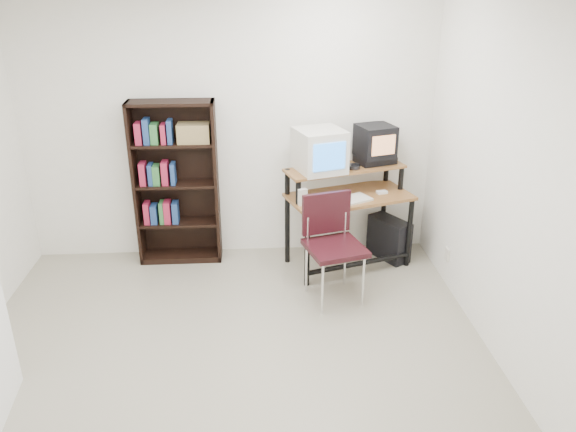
{
  "coord_description": "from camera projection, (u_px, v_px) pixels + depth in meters",
  "views": [
    {
      "loc": [
        0.2,
        -3.37,
        2.66
      ],
      "look_at": [
        0.51,
        1.1,
        0.75
      ],
      "focal_mm": 35.0,
      "sensor_mm": 36.0,
      "label": 1
    }
  ],
  "objects": [
    {
      "name": "crt_monitor",
      "position": [
        320.0,
        150.0,
        5.23
      ],
      "size": [
        0.53,
        0.53,
        0.4
      ],
      "rotation": [
        0.0,
        0.0,
        0.31
      ],
      "color": "silver",
      "rests_on": "computer_desk"
    },
    {
      "name": "mouse",
      "position": [
        382.0,
        193.0,
        5.42
      ],
      "size": [
        0.11,
        0.08,
        0.03
      ],
      "primitive_type": "cube",
      "rotation": [
        0.0,
        0.0,
        0.24
      ],
      "color": "white",
      "rests_on": "mousepad"
    },
    {
      "name": "bookshelf",
      "position": [
        176.0,
        180.0,
        5.46
      ],
      "size": [
        0.81,
        0.27,
        1.62
      ],
      "rotation": [
        0.0,
        0.0,
        -0.0
      ],
      "color": "black",
      "rests_on": "floor"
    },
    {
      "name": "desk_speaker",
      "position": [
        302.0,
        197.0,
        5.13
      ],
      "size": [
        0.1,
        0.1,
        0.17
      ],
      "primitive_type": "cube",
      "rotation": [
        0.0,
        0.0,
        0.32
      ],
      "color": "silver",
      "rests_on": "computer_desk"
    },
    {
      "name": "floor",
      "position": [
        230.0,
        371.0,
        4.12
      ],
      "size": [
        4.0,
        4.0,
        0.01
      ],
      "primitive_type": "cube",
      "color": "#A39D87",
      "rests_on": "ground"
    },
    {
      "name": "back_wall",
      "position": [
        230.0,
        129.0,
        5.45
      ],
      "size": [
        4.0,
        0.01,
        2.6
      ],
      "primitive_type": "cube",
      "color": "white",
      "rests_on": "floor"
    },
    {
      "name": "cd_spindle",
      "position": [
        354.0,
        167.0,
        5.33
      ],
      "size": [
        0.14,
        0.14,
        0.05
      ],
      "primitive_type": "cylinder",
      "rotation": [
        0.0,
        0.0,
        0.18
      ],
      "color": "#26262B",
      "rests_on": "computer_desk"
    },
    {
      "name": "crt_tv",
      "position": [
        375.0,
        141.0,
        5.41
      ],
      "size": [
        0.4,
        0.4,
        0.31
      ],
      "rotation": [
        0.0,
        0.0,
        0.3
      ],
      "color": "black",
      "rests_on": "vcr"
    },
    {
      "name": "mousepad",
      "position": [
        384.0,
        194.0,
        5.43
      ],
      "size": [
        0.23,
        0.19,
        0.01
      ],
      "primitive_type": "cube",
      "rotation": [
        0.0,
        0.0,
        0.05
      ],
      "color": "black",
      "rests_on": "computer_desk"
    },
    {
      "name": "pc_tower",
      "position": [
        389.0,
        238.0,
        5.71
      ],
      "size": [
        0.4,
        0.49,
        0.42
      ],
      "primitive_type": "cube",
      "rotation": [
        0.0,
        0.0,
        0.54
      ],
      "color": "black",
      "rests_on": "floor"
    },
    {
      "name": "keyboard",
      "position": [
        347.0,
        202.0,
        5.22
      ],
      "size": [
        0.51,
        0.4,
        0.03
      ],
      "primitive_type": "cube",
      "rotation": [
        0.0,
        0.0,
        0.47
      ],
      "color": "silver",
      "rests_on": "computer_desk"
    },
    {
      "name": "school_chair",
      "position": [
        332.0,
        236.0,
        4.89
      ],
      "size": [
        0.58,
        0.58,
        0.94
      ],
      "rotation": [
        0.0,
        0.0,
        0.27
      ],
      "color": "black",
      "rests_on": "floor"
    },
    {
      "name": "vcr",
      "position": [
        375.0,
        160.0,
        5.5
      ],
      "size": [
        0.42,
        0.36,
        0.08
      ],
      "primitive_type": "cube",
      "rotation": [
        0.0,
        0.0,
        0.32
      ],
      "color": "black",
      "rests_on": "computer_desk"
    },
    {
      "name": "wall_outlet",
      "position": [
        447.0,
        254.0,
        5.19
      ],
      "size": [
        0.02,
        0.08,
        0.12
      ],
      "primitive_type": "cube",
      "color": "beige",
      "rests_on": "right_wall"
    },
    {
      "name": "right_wall",
      "position": [
        523.0,
        199.0,
        3.74
      ],
      "size": [
        0.01,
        4.0,
        2.6
      ],
      "primitive_type": "cube",
      "color": "white",
      "rests_on": "floor"
    },
    {
      "name": "computer_desk",
      "position": [
        348.0,
        199.0,
        5.41
      ],
      "size": [
        1.29,
        0.9,
        0.98
      ],
      "rotation": [
        0.0,
        0.0,
        0.3
      ],
      "color": "#915E2F",
      "rests_on": "floor"
    }
  ]
}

